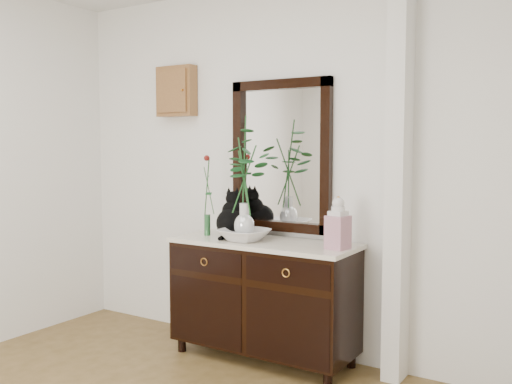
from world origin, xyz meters
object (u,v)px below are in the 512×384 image
Objects in this scene: cat at (231,213)px; ginger_jar at (338,222)px; lotus_bowl at (244,235)px; sideboard at (264,293)px.

ginger_jar is (0.89, -0.07, 0.00)m from cat.
cat is at bearing 148.30° from lotus_bowl.
sideboard is at bearing -27.68° from cat.
cat is 0.89m from ginger_jar.
sideboard is 0.63m from cat.
sideboard is 3.92× the size of lotus_bowl.
ginger_jar is at bearing 4.86° from lotus_bowl.
cat reaches higher than lotus_bowl.
cat reaches higher than sideboard.
lotus_bowl is 0.98× the size of ginger_jar.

